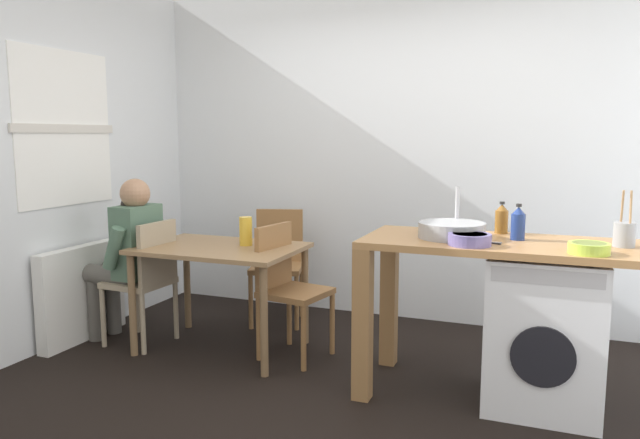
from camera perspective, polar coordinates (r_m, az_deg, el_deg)
ground_plane at (r=3.65m, az=0.33°, el=-16.40°), size 5.46×5.46×0.00m
wall_back at (r=5.00m, az=7.59°, el=6.13°), size 4.60×0.10×2.70m
wall_window_side at (r=4.56m, az=-25.83°, el=5.26°), size 0.12×3.80×2.70m
radiator at (r=4.82m, az=-21.46°, el=-6.46°), size 0.10×0.80×0.70m
dining_table at (r=4.28m, az=-9.36°, el=-3.77°), size 1.10×0.76×0.74m
chair_person_seat at (r=4.52m, az=-15.99°, el=-5.09°), size 0.42×0.42×0.90m
chair_opposite at (r=4.14m, az=-3.16°, el=-5.97°), size 0.47×0.47×0.90m
chair_spare_by_wall at (r=4.93m, az=-3.96°, el=-3.71°), size 0.50×0.50×0.90m
seated_person at (r=4.59m, az=-17.59°, el=-2.87°), size 0.51×0.52×1.20m
kitchen_counter at (r=3.58m, az=13.00°, el=-4.25°), size 1.50×0.68×0.92m
washing_machine at (r=3.63m, az=20.35°, el=-9.81°), size 0.60×0.61×0.86m
sink_basin at (r=3.55m, az=12.28°, el=-0.98°), size 0.38×0.38×0.09m
tap at (r=3.71m, az=12.77°, el=0.87°), size 0.02×0.02×0.28m
bottle_tall_green at (r=3.78m, az=16.71°, el=0.04°), size 0.08×0.08×0.19m
bottle_squat_brown at (r=3.57m, az=18.13°, el=-0.37°), size 0.08×0.08×0.20m
mixing_bowl at (r=3.34m, az=13.90°, el=-1.77°), size 0.23×0.23×0.06m
utensil_crock at (r=3.57m, az=26.71°, el=-1.21°), size 0.11×0.11×0.30m
colander at (r=3.30m, az=23.98°, el=-2.43°), size 0.20×0.20×0.06m
vase at (r=4.25m, az=-7.00°, el=-1.09°), size 0.09×0.09×0.20m
scissors at (r=3.43m, az=15.50°, el=-2.09°), size 0.15×0.06×0.01m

